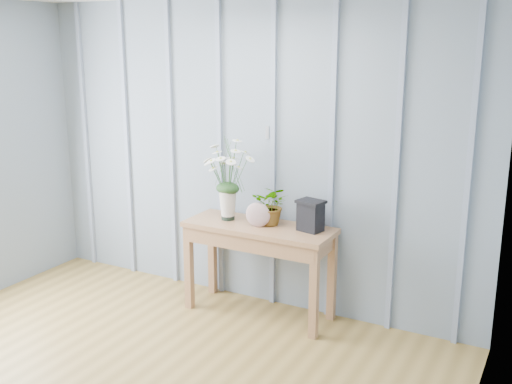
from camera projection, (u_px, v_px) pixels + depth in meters
The scene contains 6 objects.
room_shell at pixel (138, 70), 3.60m from camera, with size 4.00×4.50×2.50m.
sideboard at pixel (259, 239), 4.74m from camera, with size 1.20×0.45×0.75m.
daisy_vase at pixel (227, 169), 4.75m from camera, with size 0.48×0.36×0.67m.
spider_plant at pixel (272, 205), 4.68m from camera, with size 0.29×0.25×0.32m, color #183816.
felt_disc_vessel at pixel (258, 215), 4.64m from camera, with size 0.20×0.06×0.20m, color #834756.
carved_box at pixel (311, 215), 4.54m from camera, with size 0.23×0.19×0.24m.
Camera 1 is at (2.36, -1.98, 2.15)m, focal length 42.00 mm.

